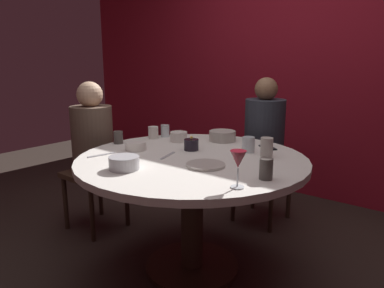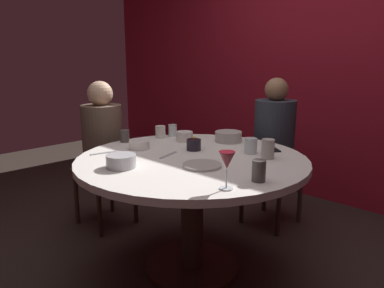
% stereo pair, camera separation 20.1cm
% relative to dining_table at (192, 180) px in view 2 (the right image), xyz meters
% --- Properties ---
extents(ground_plane, '(8.00, 8.00, 0.00)m').
position_rel_dining_table_xyz_m(ground_plane, '(0.00, 0.00, -0.60)').
color(ground_plane, '#2D231E').
extents(back_wall, '(6.00, 0.10, 2.60)m').
position_rel_dining_table_xyz_m(back_wall, '(0.00, 1.80, 0.70)').
color(back_wall, maroon).
rests_on(back_wall, ground).
extents(dining_table, '(1.39, 1.39, 0.75)m').
position_rel_dining_table_xyz_m(dining_table, '(0.00, 0.00, 0.00)').
color(dining_table, silver).
rests_on(dining_table, ground).
extents(seated_diner_left, '(0.40, 0.40, 1.17)m').
position_rel_dining_table_xyz_m(seated_diner_left, '(-0.97, 0.00, 0.12)').
color(seated_diner_left, '#3F2D1E').
rests_on(seated_diner_left, ground).
extents(seated_diner_back, '(0.40, 0.40, 1.19)m').
position_rel_dining_table_xyz_m(seated_diner_back, '(0.00, 0.94, 0.13)').
color(seated_diner_back, '#3F2D1E').
rests_on(seated_diner_back, ground).
extents(candle_holder, '(0.09, 0.09, 0.09)m').
position_rel_dining_table_xyz_m(candle_holder, '(-0.11, 0.13, 0.18)').
color(candle_holder, black).
rests_on(candle_holder, dining_table).
extents(wine_glass, '(0.08, 0.08, 0.18)m').
position_rel_dining_table_xyz_m(wine_glass, '(0.50, -0.30, 0.27)').
color(wine_glass, silver).
rests_on(wine_glass, dining_table).
extents(dinner_plate, '(0.22, 0.22, 0.01)m').
position_rel_dining_table_xyz_m(dinner_plate, '(0.18, -0.11, 0.15)').
color(dinner_plate, '#B2ADA3').
rests_on(dinner_plate, dining_table).
extents(cell_phone, '(0.15, 0.14, 0.01)m').
position_rel_dining_table_xyz_m(cell_phone, '(0.26, 0.49, 0.15)').
color(cell_phone, black).
rests_on(cell_phone, dining_table).
extents(bowl_serving_large, '(0.16, 0.16, 0.07)m').
position_rel_dining_table_xyz_m(bowl_serving_large, '(-0.13, -0.43, 0.18)').
color(bowl_serving_large, '#B7B7BC').
rests_on(bowl_serving_large, dining_table).
extents(bowl_salad_center, '(0.19, 0.19, 0.07)m').
position_rel_dining_table_xyz_m(bowl_salad_center, '(-0.10, 0.49, 0.18)').
color(bowl_salad_center, '#B2ADA3').
rests_on(bowl_salad_center, dining_table).
extents(bowl_small_white, '(0.12, 0.12, 0.07)m').
position_rel_dining_table_xyz_m(bowl_small_white, '(-0.34, 0.28, 0.18)').
color(bowl_small_white, silver).
rests_on(bowl_small_white, dining_table).
extents(bowl_sauce_side, '(0.14, 0.14, 0.05)m').
position_rel_dining_table_xyz_m(bowl_sauce_side, '(-0.39, -0.09, 0.17)').
color(bowl_sauce_side, silver).
rests_on(bowl_sauce_side, dining_table).
extents(cup_near_candle, '(0.08, 0.08, 0.09)m').
position_rel_dining_table_xyz_m(cup_near_candle, '(-0.55, 0.24, 0.19)').
color(cup_near_candle, silver).
rests_on(cup_near_candle, dining_table).
extents(cup_by_left_diner, '(0.07, 0.07, 0.09)m').
position_rel_dining_table_xyz_m(cup_by_left_diner, '(-0.63, -0.03, 0.19)').
color(cup_by_left_diner, '#4C4742').
rests_on(cup_by_left_diner, dining_table).
extents(cup_by_right_diner, '(0.08, 0.08, 0.12)m').
position_rel_dining_table_xyz_m(cup_by_right_diner, '(0.35, 0.29, 0.20)').
color(cup_by_right_diner, '#B2ADA3').
rests_on(cup_by_right_diner, dining_table).
extents(cup_center_front, '(0.08, 0.08, 0.10)m').
position_rel_dining_table_xyz_m(cup_center_front, '(0.21, 0.31, 0.20)').
color(cup_center_front, silver).
rests_on(cup_center_front, dining_table).
extents(cup_far_edge, '(0.07, 0.07, 0.09)m').
position_rel_dining_table_xyz_m(cup_far_edge, '(-0.53, 0.34, 0.19)').
color(cup_far_edge, silver).
rests_on(cup_far_edge, dining_table).
extents(cup_beside_wine, '(0.07, 0.07, 0.11)m').
position_rel_dining_table_xyz_m(cup_beside_wine, '(0.55, -0.11, 0.20)').
color(cup_beside_wine, '#4C4742').
rests_on(cup_beside_wine, dining_table).
extents(fork_near_plate, '(0.05, 0.18, 0.01)m').
position_rel_dining_table_xyz_m(fork_near_plate, '(-0.46, -0.32, 0.15)').
color(fork_near_plate, '#B7B7BC').
rests_on(fork_near_plate, dining_table).
extents(knife_near_plate, '(0.06, 0.18, 0.01)m').
position_rel_dining_table_xyz_m(knife_near_plate, '(-0.13, -0.08, 0.15)').
color(knife_near_plate, '#B7B7BC').
rests_on(knife_near_plate, dining_table).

